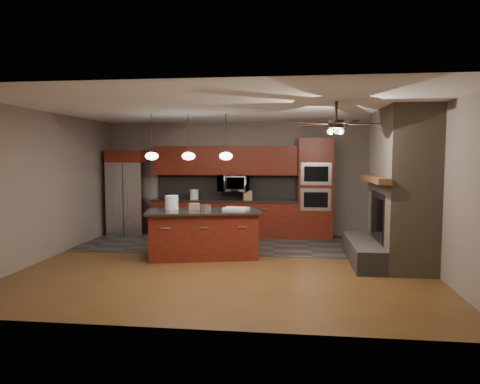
# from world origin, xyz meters

# --- Properties ---
(ground) EXTENTS (7.00, 7.00, 0.00)m
(ground) POSITION_xyz_m (0.00, 0.00, 0.00)
(ground) COLOR brown
(ground) RESTS_ON ground
(ceiling) EXTENTS (7.00, 6.00, 0.02)m
(ceiling) POSITION_xyz_m (0.00, 0.00, 2.80)
(ceiling) COLOR white
(ceiling) RESTS_ON back_wall
(back_wall) EXTENTS (7.00, 0.02, 2.80)m
(back_wall) POSITION_xyz_m (0.00, 3.00, 1.40)
(back_wall) COLOR slate
(back_wall) RESTS_ON ground
(right_wall) EXTENTS (0.02, 6.00, 2.80)m
(right_wall) POSITION_xyz_m (3.50, 0.00, 1.40)
(right_wall) COLOR slate
(right_wall) RESTS_ON ground
(left_wall) EXTENTS (0.02, 6.00, 2.80)m
(left_wall) POSITION_xyz_m (-3.50, 0.00, 1.40)
(left_wall) COLOR slate
(left_wall) RESTS_ON ground
(slate_tile_patch) EXTENTS (7.00, 2.40, 0.01)m
(slate_tile_patch) POSITION_xyz_m (0.00, 1.80, 0.01)
(slate_tile_patch) COLOR #383533
(slate_tile_patch) RESTS_ON ground
(fireplace_column) EXTENTS (1.30, 2.10, 2.80)m
(fireplace_column) POSITION_xyz_m (3.04, 0.40, 1.30)
(fireplace_column) COLOR #766754
(fireplace_column) RESTS_ON ground
(back_cabinetry) EXTENTS (3.59, 0.64, 2.20)m
(back_cabinetry) POSITION_xyz_m (-0.48, 2.74, 0.89)
(back_cabinetry) COLOR maroon
(back_cabinetry) RESTS_ON ground
(oven_tower) EXTENTS (0.80, 0.63, 2.38)m
(oven_tower) POSITION_xyz_m (1.70, 2.69, 1.19)
(oven_tower) COLOR maroon
(oven_tower) RESTS_ON ground
(microwave) EXTENTS (0.73, 0.41, 0.50)m
(microwave) POSITION_xyz_m (-0.27, 2.75, 1.30)
(microwave) COLOR silver
(microwave) RESTS_ON back_cabinetry
(refrigerator) EXTENTS (0.90, 0.75, 2.11)m
(refrigerator) POSITION_xyz_m (-2.90, 2.62, 1.05)
(refrigerator) COLOR silver
(refrigerator) RESTS_ON ground
(kitchen_island) EXTENTS (2.34, 1.44, 0.92)m
(kitchen_island) POSITION_xyz_m (-0.55, 0.44, 0.47)
(kitchen_island) COLOR maroon
(kitchen_island) RESTS_ON ground
(white_bucket) EXTENTS (0.32, 0.32, 0.27)m
(white_bucket) POSITION_xyz_m (-1.18, 0.46, 1.06)
(white_bucket) COLOR white
(white_bucket) RESTS_ON kitchen_island
(paint_can) EXTENTS (0.20, 0.20, 0.13)m
(paint_can) POSITION_xyz_m (-0.46, 0.23, 0.98)
(paint_can) COLOR #AFAFB4
(paint_can) RESTS_ON kitchen_island
(paint_tray) EXTENTS (0.52, 0.41, 0.05)m
(paint_tray) POSITION_xyz_m (0.07, 0.56, 0.94)
(paint_tray) COLOR white
(paint_tray) RESTS_ON kitchen_island
(cardboard_box) EXTENTS (0.19, 0.14, 0.12)m
(cardboard_box) POSITION_xyz_m (-0.75, 0.53, 0.98)
(cardboard_box) COLOR #9D7051
(cardboard_box) RESTS_ON kitchen_island
(counter_bucket) EXTENTS (0.27, 0.27, 0.24)m
(counter_bucket) POSITION_xyz_m (-1.24, 2.70, 1.02)
(counter_bucket) COLOR white
(counter_bucket) RESTS_ON back_cabinetry
(counter_box) EXTENTS (0.24, 0.20, 0.23)m
(counter_box) POSITION_xyz_m (0.08, 2.65, 1.01)
(counter_box) COLOR #A48254
(counter_box) RESTS_ON back_cabinetry
(pendant_left) EXTENTS (0.26, 0.26, 0.92)m
(pendant_left) POSITION_xyz_m (-1.65, 0.70, 1.96)
(pendant_left) COLOR black
(pendant_left) RESTS_ON ceiling
(pendant_center) EXTENTS (0.26, 0.26, 0.92)m
(pendant_center) POSITION_xyz_m (-0.90, 0.70, 1.96)
(pendant_center) COLOR black
(pendant_center) RESTS_ON ceiling
(pendant_right) EXTENTS (0.26, 0.26, 0.92)m
(pendant_right) POSITION_xyz_m (-0.15, 0.70, 1.96)
(pendant_right) COLOR black
(pendant_right) RESTS_ON ceiling
(ceiling_fan) EXTENTS (1.27, 1.33, 0.41)m
(ceiling_fan) POSITION_xyz_m (1.80, -0.80, 2.46)
(ceiling_fan) COLOR black
(ceiling_fan) RESTS_ON ceiling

